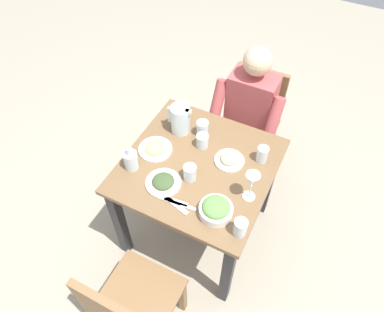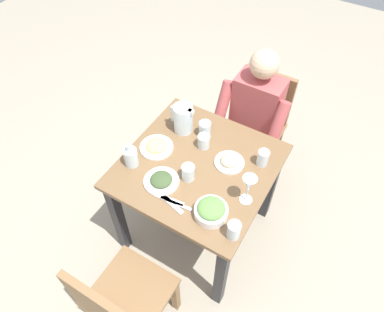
# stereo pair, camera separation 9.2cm
# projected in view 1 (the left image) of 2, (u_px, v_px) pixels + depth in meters

# --- Properties ---
(ground_plane) EXTENTS (8.00, 8.00, 0.00)m
(ground_plane) POSITION_uv_depth(u_px,v_px,m) (197.00, 227.00, 2.67)
(ground_plane) COLOR #9E937F
(dining_table) EXTENTS (0.85, 0.85, 0.76)m
(dining_table) POSITION_uv_depth(u_px,v_px,m) (198.00, 178.00, 2.19)
(dining_table) COLOR brown
(dining_table) RESTS_ON ground_plane
(chair_near) EXTENTS (0.40, 0.40, 0.85)m
(chair_near) POSITION_uv_depth(u_px,v_px,m) (252.00, 116.00, 2.74)
(chair_near) COLOR olive
(chair_near) RESTS_ON ground_plane
(chair_far) EXTENTS (0.40, 0.40, 0.85)m
(chair_far) POSITION_uv_depth(u_px,v_px,m) (129.00, 308.00, 1.84)
(chair_far) COLOR olive
(chair_far) RESTS_ON ground_plane
(diner_near) EXTENTS (0.48, 0.53, 1.15)m
(diner_near) POSITION_uv_depth(u_px,v_px,m) (245.00, 120.00, 2.51)
(diner_near) COLOR #B24C4C
(diner_near) RESTS_ON ground_plane
(water_pitcher) EXTENTS (0.16, 0.12, 0.19)m
(water_pitcher) POSITION_uv_depth(u_px,v_px,m) (180.00, 119.00, 2.18)
(water_pitcher) COLOR silver
(water_pitcher) RESTS_ON dining_table
(salad_bowl) EXTENTS (0.18, 0.18, 0.09)m
(salad_bowl) POSITION_uv_depth(u_px,v_px,m) (216.00, 209.00, 1.84)
(salad_bowl) COLOR white
(salad_bowl) RESTS_ON dining_table
(plate_beans) EXTENTS (0.18, 0.18, 0.06)m
(plate_beans) POSITION_uv_depth(u_px,v_px,m) (229.00, 159.00, 2.08)
(plate_beans) COLOR white
(plate_beans) RESTS_ON dining_table
(plate_fries) EXTENTS (0.20, 0.20, 0.05)m
(plate_fries) POSITION_uv_depth(u_px,v_px,m) (155.00, 148.00, 2.14)
(plate_fries) COLOR white
(plate_fries) RESTS_ON dining_table
(plate_dolmas) EXTENTS (0.20, 0.20, 0.04)m
(plate_dolmas) POSITION_uv_depth(u_px,v_px,m) (163.00, 182.00, 1.98)
(plate_dolmas) COLOR white
(plate_dolmas) RESTS_ON dining_table
(water_glass_by_pitcher) EXTENTS (0.07, 0.07, 0.09)m
(water_glass_by_pitcher) POSITION_uv_depth(u_px,v_px,m) (202.00, 141.00, 2.14)
(water_glass_by_pitcher) COLOR silver
(water_glass_by_pitcher) RESTS_ON dining_table
(water_glass_far_right) EXTENTS (0.07, 0.07, 0.10)m
(water_glass_far_right) POSITION_uv_depth(u_px,v_px,m) (262.00, 154.00, 2.06)
(water_glass_far_right) COLOR silver
(water_glass_far_right) RESTS_ON dining_table
(water_glass_far_left) EXTENTS (0.07, 0.07, 0.10)m
(water_glass_far_left) POSITION_uv_depth(u_px,v_px,m) (202.00, 129.00, 2.19)
(water_glass_far_left) COLOR silver
(water_glass_far_left) RESTS_ON dining_table
(water_glass_center) EXTENTS (0.07, 0.07, 0.10)m
(water_glass_center) POSITION_uv_depth(u_px,v_px,m) (240.00, 227.00, 1.76)
(water_glass_center) COLOR silver
(water_glass_center) RESTS_ON dining_table
(water_glass_near_right) EXTENTS (0.07, 0.07, 0.10)m
(water_glass_near_right) POSITION_uv_depth(u_px,v_px,m) (190.00, 173.00, 1.98)
(water_glass_near_right) COLOR silver
(water_glass_near_right) RESTS_ON dining_table
(wine_glass) EXTENTS (0.08, 0.08, 0.20)m
(wine_glass) POSITION_uv_depth(u_px,v_px,m) (252.00, 181.00, 1.83)
(wine_glass) COLOR silver
(wine_glass) RESTS_ON dining_table
(oil_carafe) EXTENTS (0.08, 0.08, 0.16)m
(oil_carafe) POSITION_uv_depth(u_px,v_px,m) (131.00, 161.00, 2.02)
(oil_carafe) COLOR silver
(oil_carafe) RESTS_ON dining_table
(fork_near) EXTENTS (0.17, 0.05, 0.01)m
(fork_near) POSITION_uv_depth(u_px,v_px,m) (173.00, 201.00, 1.92)
(fork_near) COLOR silver
(fork_near) RESTS_ON dining_table
(knife_near) EXTENTS (0.19, 0.04, 0.01)m
(knife_near) POSITION_uv_depth(u_px,v_px,m) (180.00, 204.00, 1.90)
(knife_near) COLOR silver
(knife_near) RESTS_ON dining_table
(fork_far) EXTENTS (0.17, 0.07, 0.01)m
(fork_far) POSITION_uv_depth(u_px,v_px,m) (175.00, 205.00, 1.90)
(fork_far) COLOR silver
(fork_far) RESTS_ON dining_table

